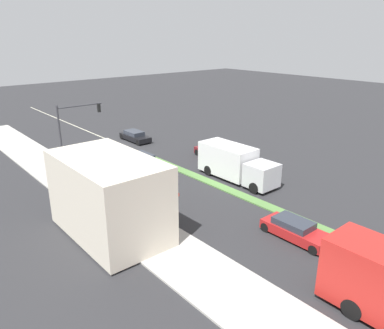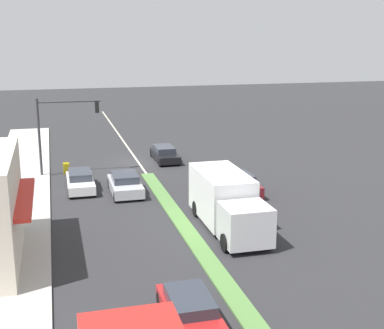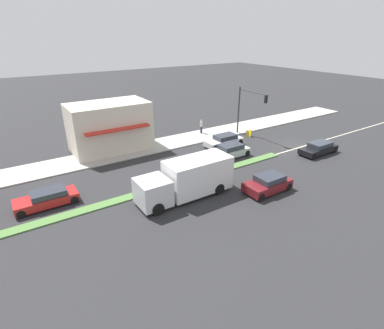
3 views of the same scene
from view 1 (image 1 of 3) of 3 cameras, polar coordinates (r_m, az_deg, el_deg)
name	(u,v)px [view 1 (image 1 of 3)]	position (r m, az deg, el deg)	size (l,w,h in m)	color
ground_plane	(233,193)	(30.04, 6.34, -4.27)	(160.00, 160.00, 0.00)	#2B2B2D
sidewalk_right	(142,231)	(24.48, -7.68, -9.96)	(4.00, 73.00, 0.12)	#B2AFA8
median_strip	(339,236)	(25.41, 21.43, -10.10)	(0.90, 46.00, 0.10)	#568442
lane_marking_center	(119,144)	(43.58, -11.07, 3.03)	(0.16, 60.00, 0.01)	beige
building_corner_store	(109,196)	(23.45, -12.52, -4.74)	(5.22, 7.97, 4.92)	beige
traffic_signal_main	(73,122)	(37.87, -17.63, 6.12)	(4.59, 0.34, 5.60)	#333338
pedestrian	(55,170)	(33.85, -20.15, -0.77)	(0.34, 0.34, 1.70)	#282D42
warning_aframe_sign	(79,156)	(39.09, -16.79, 1.31)	(0.45, 0.53, 0.84)	yellow
delivery_truck	(235,163)	(32.28, 6.56, 0.22)	(2.44, 7.50, 2.87)	silver
sedan_silver	(143,161)	(35.52, -7.55, 0.53)	(1.91, 4.23, 1.28)	#B7BABF
sedan_maroon	(213,151)	(38.23, 3.21, 2.06)	(1.88, 3.88, 1.32)	maroon
suv_black	(135,136)	(44.53, -8.69, 4.29)	(1.73, 4.39, 1.18)	black
hatchback_red	(295,230)	(24.19, 15.46, -9.53)	(1.75, 4.28, 1.18)	#AD1E1E
van_white	(108,163)	(35.52, -12.73, 0.18)	(1.74, 4.40, 1.24)	silver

